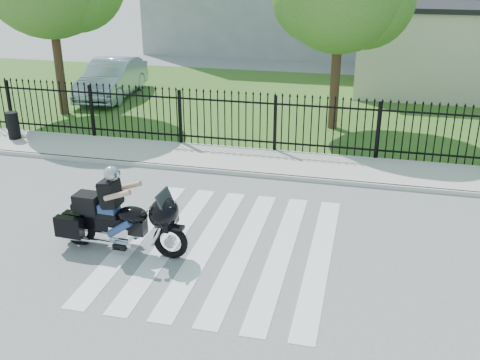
# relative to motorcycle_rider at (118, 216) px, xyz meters

# --- Properties ---
(ground) EXTENTS (120.00, 120.00, 0.00)m
(ground) POSITION_rel_motorcycle_rider_xyz_m (2.08, 0.57, -0.78)
(ground) COLOR slate
(ground) RESTS_ON ground
(crosswalk) EXTENTS (5.00, 5.50, 0.01)m
(crosswalk) POSITION_rel_motorcycle_rider_xyz_m (2.08, 0.57, -0.77)
(crosswalk) COLOR silver
(crosswalk) RESTS_ON ground
(sidewalk) EXTENTS (40.00, 2.00, 0.12)m
(sidewalk) POSITION_rel_motorcycle_rider_xyz_m (2.08, 5.57, -0.72)
(sidewalk) COLOR #ADAAA3
(sidewalk) RESTS_ON ground
(curb) EXTENTS (40.00, 0.12, 0.12)m
(curb) POSITION_rel_motorcycle_rider_xyz_m (2.08, 4.57, -0.72)
(curb) COLOR #ADAAA3
(curb) RESTS_ON ground
(grass_strip) EXTENTS (40.00, 12.00, 0.02)m
(grass_strip) POSITION_rel_motorcycle_rider_xyz_m (2.08, 12.57, -0.77)
(grass_strip) COLOR #305C1F
(grass_strip) RESTS_ON ground
(iron_fence) EXTENTS (26.00, 0.04, 1.80)m
(iron_fence) POSITION_rel_motorcycle_rider_xyz_m (2.08, 6.57, 0.13)
(iron_fence) COLOR black
(iron_fence) RESTS_ON ground
(building_low) EXTENTS (10.00, 6.00, 3.50)m
(building_low) POSITION_rel_motorcycle_rider_xyz_m (9.08, 16.57, 0.97)
(building_low) COLOR beige
(building_low) RESTS_ON ground
(motorcycle_rider) EXTENTS (2.87, 0.94, 1.89)m
(motorcycle_rider) POSITION_rel_motorcycle_rider_xyz_m (0.00, 0.00, 0.00)
(motorcycle_rider) COLOR black
(motorcycle_rider) RESTS_ON ground
(parked_car) EXTENTS (2.04, 4.84, 1.56)m
(parked_car) POSITION_rel_motorcycle_rider_xyz_m (-5.71, 11.80, 0.02)
(parked_car) COLOR #98A6C0
(parked_car) RESTS_ON grass_strip
(litter_bin) EXTENTS (0.48, 0.48, 0.87)m
(litter_bin) POSITION_rel_motorcycle_rider_xyz_m (-6.28, 5.70, -0.22)
(litter_bin) COLOR black
(litter_bin) RESTS_ON sidewalk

